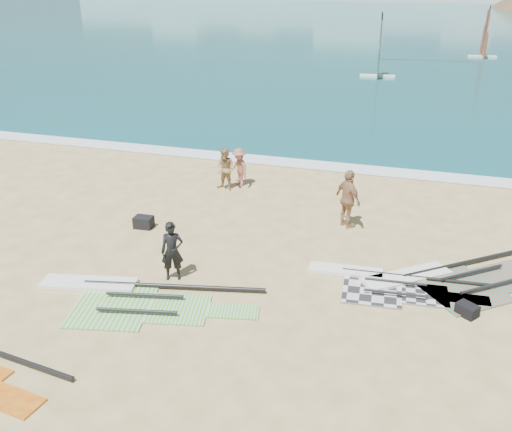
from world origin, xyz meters
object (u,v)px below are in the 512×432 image
(rig_green, at_px, (128,296))
(beachgoer_mid, at_px, (239,167))
(person_wetsuit, at_px, (172,251))
(beachgoer_left, at_px, (226,169))
(rig_grey, at_px, (380,282))
(gear_bag_far, at_px, (467,310))
(beachgoer_back, at_px, (348,199))
(rig_orange, at_px, (455,277))
(gear_bag_near, at_px, (144,222))

(rig_green, relative_size, beachgoer_mid, 4.05)
(rig_green, xyz_separation_m, person_wetsuit, (0.74, 1.30, 0.81))
(person_wetsuit, bearing_deg, beachgoer_left, 74.39)
(rig_grey, distance_m, gear_bag_far, 2.45)
(gear_bag_far, xyz_separation_m, beachgoer_back, (-3.75, 4.50, 0.85))
(rig_orange, distance_m, beachgoer_back, 4.50)
(rig_grey, bearing_deg, gear_bag_near, 165.21)
(gear_bag_near, height_order, person_wetsuit, person_wetsuit)
(gear_bag_near, relative_size, person_wetsuit, 0.36)
(gear_bag_far, xyz_separation_m, beachgoer_mid, (-8.50, 7.18, 0.63))
(rig_grey, xyz_separation_m, beachgoer_left, (-6.60, 5.68, 0.79))
(gear_bag_near, xyz_separation_m, beachgoer_back, (6.55, 2.09, 0.81))
(rig_orange, relative_size, beachgoer_left, 3.52)
(gear_bag_far, relative_size, beachgoer_back, 0.26)
(rig_orange, relative_size, person_wetsuit, 3.43)
(rig_grey, xyz_separation_m, gear_bag_near, (-8.04, 1.46, 0.15))
(gear_bag_near, xyz_separation_m, beachgoer_mid, (1.80, 4.78, 0.58))
(rig_grey, relative_size, beachgoer_left, 2.97)
(gear_bag_near, distance_m, gear_bag_far, 10.58)
(beachgoer_mid, xyz_separation_m, beachgoer_back, (4.75, -2.68, 0.23))
(rig_grey, height_order, rig_green, rig_green)
(rig_orange, height_order, gear_bag_far, gear_bag_far)
(gear_bag_near, xyz_separation_m, person_wetsuit, (2.42, -2.86, 0.67))
(gear_bag_near, bearing_deg, rig_orange, -3.20)
(rig_grey, distance_m, person_wetsuit, 5.84)
(gear_bag_near, bearing_deg, rig_grey, -10.33)
(person_wetsuit, height_order, beachgoer_back, beachgoer_back)
(rig_grey, xyz_separation_m, person_wetsuit, (-5.61, -1.40, 0.81))
(rig_grey, relative_size, gear_bag_near, 8.11)
(rig_orange, bearing_deg, person_wetsuit, 157.45)
(rig_green, height_order, person_wetsuit, person_wetsuit)
(rig_green, height_order, beachgoer_back, beachgoer_back)
(rig_orange, xyz_separation_m, person_wetsuit, (-7.63, -2.30, 0.81))
(rig_grey, bearing_deg, rig_green, -161.42)
(beachgoer_left, bearing_deg, rig_grey, -28.28)
(beachgoer_back, bearing_deg, beachgoer_mid, 14.14)
(gear_bag_far, bearing_deg, beachgoer_mid, 139.82)
(rig_green, distance_m, gear_bag_near, 4.50)
(person_wetsuit, distance_m, beachgoer_mid, 7.67)
(rig_orange, distance_m, gear_bag_far, 1.86)
(gear_bag_near, bearing_deg, beachgoer_mid, 69.36)
(rig_grey, relative_size, person_wetsuit, 2.90)
(rig_grey, bearing_deg, beachgoer_mid, 130.51)
(rig_orange, height_order, beachgoer_back, beachgoer_back)
(gear_bag_far, height_order, beachgoer_mid, beachgoer_mid)
(beachgoer_mid, bearing_deg, rig_green, -51.76)
(rig_grey, xyz_separation_m, beachgoer_mid, (-6.24, 6.24, 0.73))
(gear_bag_far, distance_m, beachgoer_mid, 11.15)
(gear_bag_near, height_order, beachgoer_back, beachgoer_back)
(rig_grey, bearing_deg, gear_bag_far, -26.96)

